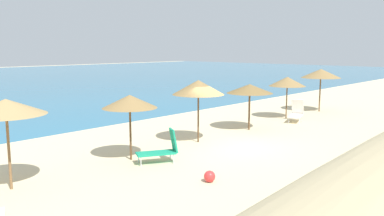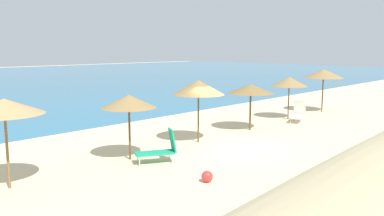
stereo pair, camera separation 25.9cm
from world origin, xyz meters
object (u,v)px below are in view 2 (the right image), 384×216
beach_umbrella_1 (4,107)px  beach_umbrella_4 (251,89)px  lounge_chair_1 (161,149)px  beach_umbrella_2 (129,101)px  lounge_chair_0 (298,113)px  beach_umbrella_3 (198,87)px  beach_umbrella_6 (324,74)px  beach_ball (207,176)px  beach_umbrella_5 (289,82)px

beach_umbrella_1 → beach_umbrella_4: (12.01, -0.21, -0.36)m
beach_umbrella_4 → lounge_chair_1: (-7.10, -1.07, -1.59)m
beach_umbrella_2 → lounge_chair_0: 11.50m
beach_umbrella_3 → beach_umbrella_4: bearing=-1.6°
beach_umbrella_6 → lounge_chair_0: bearing=-171.5°
beach_umbrella_6 → beach_ball: size_ratio=7.71×
beach_umbrella_4 → lounge_chair_1: size_ratio=1.51×
beach_umbrella_5 → beach_umbrella_6: beach_umbrella_6 is taller
beach_umbrella_2 → beach_umbrella_3: beach_umbrella_3 is taller
beach_umbrella_4 → beach_umbrella_6: beach_umbrella_6 is taller
beach_umbrella_3 → beach_umbrella_4: 3.80m
beach_umbrella_3 → beach_umbrella_4: (3.79, -0.11, -0.34)m
lounge_chair_0 → beach_umbrella_3: bearing=65.2°
beach_umbrella_1 → lounge_chair_0: 15.90m
beach_ball → beach_umbrella_5: bearing=18.7°
beach_umbrella_1 → beach_ball: size_ratio=7.44×
beach_umbrella_3 → beach_ball: size_ratio=7.63×
beach_umbrella_1 → lounge_chair_1: bearing=-14.5°
beach_umbrella_1 → lounge_chair_0: (15.75, -0.87, -1.94)m
beach_umbrella_4 → lounge_chair_1: 7.35m
beach_umbrella_1 → beach_umbrella_4: bearing=-1.0°
beach_umbrella_1 → beach_umbrella_3: (8.22, -0.10, -0.02)m
beach_umbrella_4 → lounge_chair_0: (3.74, -0.66, -1.58)m
beach_umbrella_3 → beach_ball: bearing=-134.6°
beach_umbrella_5 → lounge_chair_1: beach_umbrella_5 is taller
lounge_chair_1 → beach_umbrella_1: bearing=105.0°
beach_umbrella_2 → lounge_chair_1: 2.10m
beach_umbrella_3 → beach_umbrella_2: bearing=-179.6°
beach_umbrella_1 → beach_umbrella_4: beach_umbrella_1 is taller
beach_umbrella_2 → beach_umbrella_6: 15.70m
beach_umbrella_5 → beach_ball: (-11.84, -4.00, -2.01)m
beach_umbrella_3 → beach_umbrella_5: (8.07, 0.18, -0.25)m
beach_umbrella_3 → lounge_chair_1: size_ratio=1.78×
beach_umbrella_1 → lounge_chair_1: beach_umbrella_1 is taller
lounge_chair_0 → beach_umbrella_4: bearing=61.0°
beach_umbrella_6 → lounge_chair_1: beach_umbrella_6 is taller
lounge_chair_0 → lounge_chair_1: (-10.84, -0.41, -0.00)m
beach_umbrella_1 → beach_ball: bearing=-41.4°
lounge_chair_0 → beach_ball: (-11.30, -3.06, -0.34)m
beach_umbrella_6 → lounge_chair_0: 4.82m
beach_ball → beach_umbrella_4: bearing=26.2°
beach_umbrella_3 → beach_umbrella_4: beach_umbrella_3 is taller
beach_umbrella_3 → lounge_chair_0: (7.53, -0.77, -1.92)m
lounge_chair_0 → lounge_chair_1: 10.85m
beach_umbrella_3 → beach_umbrella_5: bearing=1.3°
beach_umbrella_6 → beach_ball: (-15.65, -3.70, -2.32)m
beach_umbrella_3 → lounge_chair_1: (-3.31, -1.17, -1.93)m
beach_umbrella_3 → beach_umbrella_4: size_ratio=1.18×
beach_umbrella_4 → beach_umbrella_1: bearing=179.0°
lounge_chair_1 → beach_ball: lounge_chair_1 is taller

